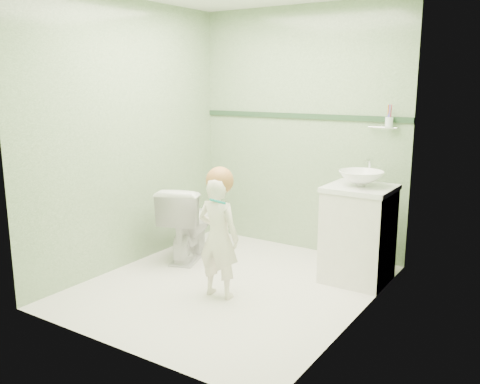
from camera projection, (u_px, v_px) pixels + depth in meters
The scene contains 12 objects.
ground at pixel (230, 286), 4.30m from camera, with size 2.50×2.50×0.00m, color white.
room_shell at pixel (230, 144), 4.05m from camera, with size 2.50×2.54×2.40m.
trim_stripe at pixel (300, 116), 5.03m from camera, with size 2.20×0.02×0.05m, color #28452B.
vanity at pixel (358, 236), 4.34m from camera, with size 0.52×0.50×0.80m, color white.
counter at pixel (361, 188), 4.26m from camera, with size 0.54×0.52×0.04m, color white.
basin at pixel (361, 178), 4.24m from camera, with size 0.37×0.37×0.13m, color white.
faucet at pixel (369, 166), 4.37m from camera, with size 0.03×0.13×0.18m.
cup_holder at pixel (388, 122), 4.51m from camera, with size 0.26×0.07×0.21m.
toilet at pixel (188, 222), 4.92m from camera, with size 0.40×0.70×0.72m, color white.
toddler at pixel (218, 237), 4.00m from camera, with size 0.35×0.23×0.97m, color white.
hair_cap at pixel (220, 181), 3.93m from camera, with size 0.22×0.22×0.22m, color #AB6E38.
teal_toothbrush at pixel (217, 201), 3.79m from camera, with size 0.11×0.13×0.08m.
Camera 1 is at (2.27, -3.34, 1.68)m, focal length 38.30 mm.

